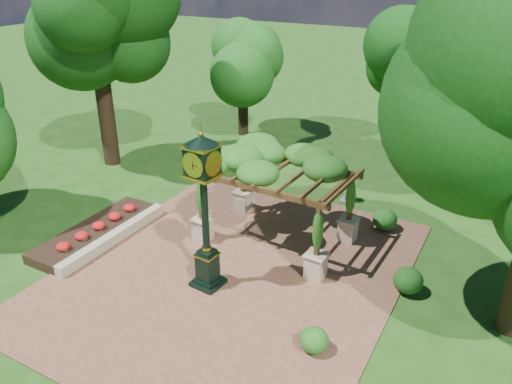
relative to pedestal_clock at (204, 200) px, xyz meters
The scene contains 13 objects.
ground 2.95m from the pedestal_clock, ahead, with size 120.00×120.00×0.00m, color #1E4714.
brick_plaza 3.10m from the pedestal_clock, 73.86° to the left, with size 10.00×12.00×0.04m, color brown.
border_wall 5.13m from the pedestal_clock, behind, with size 0.35×5.00×0.40m, color #C6B793.
flower_bed 5.92m from the pedestal_clock, behind, with size 1.50×5.00×0.36m, color red.
pedestal_clock is the anchor object (origin of this frame).
pergola 3.43m from the pedestal_clock, 80.09° to the left, with size 5.23×3.42×3.21m.
sundial 8.18m from the pedestal_clock, 76.87° to the left, with size 0.54×0.54×0.87m.
shrub_front 4.83m from the pedestal_clock, 15.04° to the right, with size 0.74×0.74×0.67m, color #23611B.
shrub_mid 6.51m from the pedestal_clock, 25.34° to the left, with size 0.88×0.88×0.79m, color #194814.
shrub_back 7.49m from the pedestal_clock, 57.71° to the left, with size 0.89×0.89×0.80m, color #1E5719.
tree_west_near 12.05m from the pedestal_clock, 147.94° to the left, with size 4.63×4.63×9.87m.
tree_west_far 14.37m from the pedestal_clock, 115.93° to the left, with size 3.11×3.11×5.97m.
tree_north 14.58m from the pedestal_clock, 81.24° to the left, with size 3.19×3.19×6.77m.
Camera 1 is at (7.10, -10.34, 9.21)m, focal length 35.00 mm.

